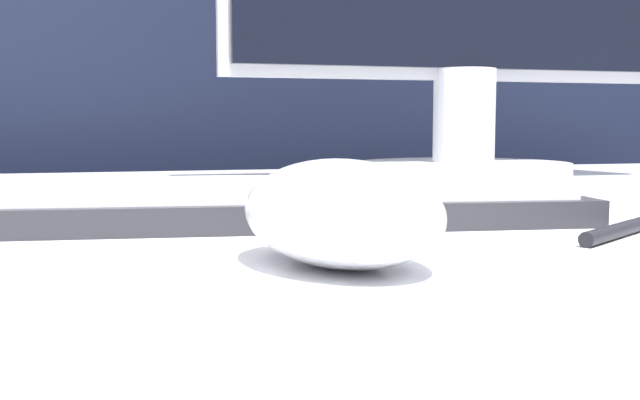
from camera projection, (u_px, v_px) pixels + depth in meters
The scene contains 4 objects.
partition_panel at pixel (172, 298), 1.12m from camera, with size 5.00×0.03×1.01m.
computer_mouse_near at pixel (340, 213), 0.32m from camera, with size 0.10×0.12×0.05m.
keyboard at pixel (215, 202), 0.47m from camera, with size 0.46×0.19×0.02m.
pen at pixel (637, 225), 0.42m from camera, with size 0.13×0.09×0.01m.
Camera 1 is at (-0.08, -0.39, 0.76)m, focal length 42.00 mm.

